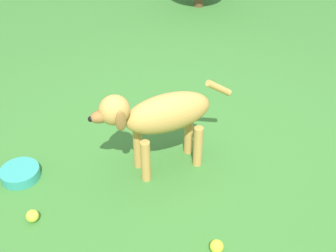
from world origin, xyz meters
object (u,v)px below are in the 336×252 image
(tennis_ball_2, at_px, (32,216))
(water_bowl, at_px, (20,173))
(tennis_ball_0, at_px, (217,246))
(dog, at_px, (160,116))
(tennis_ball_1, at_px, (196,98))

(tennis_ball_2, distance_m, water_bowl, 0.35)
(tennis_ball_0, xyz_separation_m, water_bowl, (0.77, 0.90, -0.00))
(water_bowl, bearing_deg, tennis_ball_0, -130.72)
(dog, height_order, water_bowl, dog)
(dog, height_order, tennis_ball_0, dog)
(dog, distance_m, tennis_ball_1, 0.80)
(dog, relative_size, tennis_ball_1, 12.36)
(tennis_ball_0, distance_m, tennis_ball_2, 0.94)
(tennis_ball_2, bearing_deg, water_bowl, 9.83)
(tennis_ball_2, bearing_deg, tennis_ball_0, -116.90)
(dog, bearing_deg, tennis_ball_0, 91.37)
(tennis_ball_1, bearing_deg, water_bowl, 111.35)
(tennis_ball_2, bearing_deg, tennis_ball_1, -54.42)
(dog, bearing_deg, tennis_ball_1, -132.86)
(tennis_ball_0, height_order, tennis_ball_1, same)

